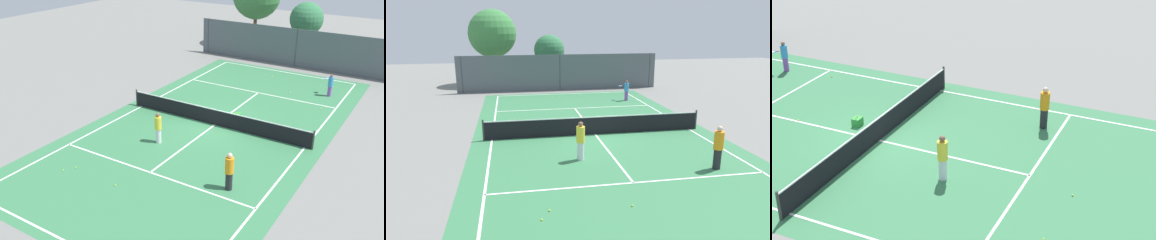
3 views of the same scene
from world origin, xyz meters
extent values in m
plane|color=slate|center=(0.00, 0.00, 0.00)|extent=(80.00, 80.00, 0.00)
cube|color=#387A4C|center=(0.00, 0.00, 0.00)|extent=(13.00, 25.00, 0.00)
cube|color=white|center=(-5.50, 0.00, 0.01)|extent=(0.10, 24.00, 0.01)
cube|color=white|center=(5.50, 0.00, 0.01)|extent=(0.10, 24.00, 0.01)
cube|color=white|center=(0.00, -6.40, 0.01)|extent=(11.00, 0.10, 0.01)
cube|color=white|center=(0.00, 0.00, 0.01)|extent=(0.10, 12.80, 0.01)
cylinder|color=#333833|center=(-5.90, 0.00, 0.55)|extent=(0.10, 0.10, 1.10)
cylinder|color=#333833|center=(5.90, 0.00, 0.55)|extent=(0.10, 0.10, 1.10)
cube|color=black|center=(0.00, 0.00, 0.47)|extent=(11.80, 0.03, 0.95)
cube|color=white|center=(0.00, 0.00, 0.97)|extent=(11.80, 0.04, 0.05)
cylinder|color=purple|center=(4.48, 8.41, 0.37)|extent=(0.27, 0.27, 0.74)
cylinder|color=#388CD8|center=(4.48, 8.41, 1.06)|extent=(0.34, 0.34, 0.65)
sphere|color=brown|center=(4.48, 8.41, 1.49)|extent=(0.20, 0.20, 0.20)
cylinder|color=black|center=(4.27, 8.66, 1.10)|extent=(0.15, 0.17, 0.03)
torus|color=blue|center=(4.11, 8.85, 1.10)|extent=(0.46, 0.46, 0.03)
cylinder|color=silver|center=(4.11, 8.85, 1.10)|extent=(0.39, 0.39, 0.00)
cylinder|color=silver|center=(-1.51, -3.63, 0.41)|extent=(0.30, 0.30, 0.82)
cylinder|color=yellow|center=(-1.51, -3.63, 1.17)|extent=(0.37, 0.37, 0.71)
sphere|color=brown|center=(-1.51, -3.63, 1.64)|extent=(0.22, 0.22, 0.22)
cylinder|color=#232328|center=(3.85, -5.68, 0.43)|extent=(0.31, 0.31, 0.86)
cylinder|color=orange|center=(3.85, -5.68, 1.23)|extent=(0.39, 0.39, 0.75)
sphere|color=beige|center=(3.85, -5.68, 1.73)|extent=(0.23, 0.23, 0.23)
cube|color=green|center=(0.76, 1.53, 0.18)|extent=(0.41, 0.34, 0.36)
sphere|color=#CCE533|center=(0.68, 1.53, 0.39)|extent=(0.07, 0.07, 0.07)
sphere|color=#CCE533|center=(0.84, 1.58, 0.39)|extent=(0.07, 0.07, 0.07)
sphere|color=#CCE533|center=(5.45, 9.29, 0.03)|extent=(0.07, 0.07, 0.07)
sphere|color=#CCE533|center=(-3.37, -7.98, 0.03)|extent=(0.07, 0.07, 0.07)
sphere|color=#CCE533|center=(1.11, 1.75, 0.03)|extent=(0.07, 0.07, 0.07)
sphere|color=#CCE533|center=(5.01, 0.19, 0.03)|extent=(0.07, 0.07, 0.07)
sphere|color=#CCE533|center=(4.72, 5.76, 0.03)|extent=(0.07, 0.07, 0.07)
sphere|color=#CCE533|center=(0.07, 4.13, 0.03)|extent=(0.07, 0.07, 0.07)
sphere|color=#CCE533|center=(-0.65, -8.16, 0.03)|extent=(0.07, 0.07, 0.07)
camera|label=1|loc=(10.87, -20.09, 10.61)|focal=39.37mm
camera|label=2|loc=(-4.40, -18.53, 5.84)|focal=34.10mm
camera|label=3|loc=(-17.38, -11.71, 11.27)|focal=54.59mm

